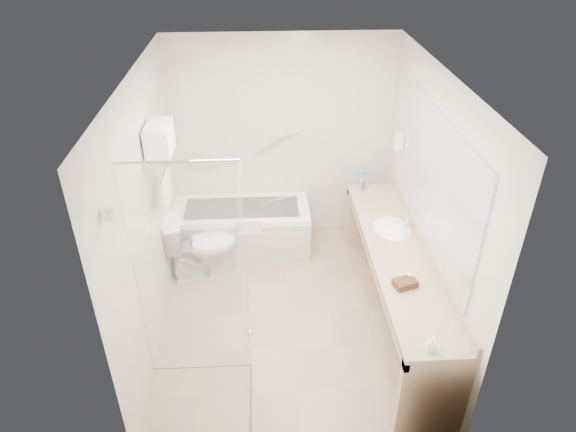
{
  "coord_description": "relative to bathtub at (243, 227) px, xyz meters",
  "views": [
    {
      "loc": [
        -0.24,
        -4.04,
        3.69
      ],
      "look_at": [
        0.0,
        0.3,
        1.0
      ],
      "focal_mm": 32.0,
      "sensor_mm": 36.0,
      "label": 1
    }
  ],
  "objects": [
    {
      "name": "sink",
      "position": [
        1.55,
        -0.99,
        0.54
      ],
      "size": [
        0.4,
        0.52,
        0.14
      ],
      "primitive_type": "ellipsoid",
      "color": "white",
      "rests_on": "vanity_counter"
    },
    {
      "name": "amenity_basket",
      "position": [
        1.45,
        -1.9,
        0.61
      ],
      "size": [
        0.22,
        0.18,
        0.06
      ],
      "primitive_type": "cube",
      "rotation": [
        0.0,
        0.0,
        0.3
      ],
      "color": "#452918",
      "rests_on": "vanity_counter"
    },
    {
      "name": "toilet",
      "position": [
        -0.45,
        -0.54,
        0.11
      ],
      "size": [
        0.87,
        0.59,
        0.78
      ],
      "primitive_type": "imported",
      "rotation": [
        0.0,
        0.0,
        1.76
      ],
      "color": "white",
      "rests_on": "floor"
    },
    {
      "name": "bathtub",
      "position": [
        0.0,
        0.0,
        0.0
      ],
      "size": [
        1.6,
        0.73,
        0.59
      ],
      "color": "white",
      "rests_on": "floor"
    },
    {
      "name": "ceiling",
      "position": [
        0.5,
        -1.24,
        2.22
      ],
      "size": [
        2.6,
        3.2,
        0.1
      ],
      "primitive_type": "cube",
      "color": "white",
      "rests_on": "wall_back"
    },
    {
      "name": "drinking_glass_near",
      "position": [
        1.4,
        -0.18,
        0.62
      ],
      "size": [
        0.08,
        0.08,
        0.09
      ],
      "primitive_type": "cylinder",
      "rotation": [
        0.0,
        0.0,
        0.1
      ],
      "color": "silver",
      "rests_on": "vanity_counter"
    },
    {
      "name": "water_bottle_mid",
      "position": [
        1.4,
        -0.14,
        0.67
      ],
      "size": [
        0.06,
        0.06,
        0.21
      ],
      "rotation": [
        0.0,
        0.0,
        0.03
      ],
      "color": "silver",
      "rests_on": "vanity_counter"
    },
    {
      "name": "faucet",
      "position": [
        1.7,
        -0.99,
        0.65
      ],
      "size": [
        0.03,
        0.03,
        0.14
      ],
      "primitive_type": "cylinder",
      "color": "silver",
      "rests_on": "vanity_counter"
    },
    {
      "name": "towel_shelf",
      "position": [
        -0.67,
        -0.89,
        1.48
      ],
      "size": [
        0.24,
        0.55,
        0.81
      ],
      "color": "silver",
      "rests_on": "wall_left"
    },
    {
      "name": "grab_bar_long",
      "position": [
        0.45,
        0.32,
        0.97
      ],
      "size": [
        0.53,
        0.03,
        0.33
      ],
      "primitive_type": "cylinder",
      "rotation": [
        0.0,
        1.05,
        0.0
      ],
      "color": "silver",
      "rests_on": "wall_back"
    },
    {
      "name": "floor",
      "position": [
        0.5,
        -1.24,
        -0.28
      ],
      "size": [
        3.2,
        3.2,
        0.0
      ],
      "primitive_type": "plane",
      "color": "#9E7D62",
      "rests_on": "ground"
    },
    {
      "name": "mirror",
      "position": [
        1.79,
        -1.39,
        1.27
      ],
      "size": [
        0.02,
        2.0,
        1.2
      ],
      "primitive_type": "cube",
      "color": "#AEB4BA",
      "rests_on": "wall_right"
    },
    {
      "name": "wall_back",
      "position": [
        0.5,
        0.36,
        0.97
      ],
      "size": [
        2.6,
        0.1,
        2.5
      ],
      "primitive_type": "cube",
      "color": "beige",
      "rests_on": "ground"
    },
    {
      "name": "hairdryer_unit",
      "position": [
        1.75,
        -0.19,
        1.17
      ],
      "size": [
        0.08,
        0.1,
        0.18
      ],
      "primitive_type": "cube",
      "color": "white",
      "rests_on": "wall_right"
    },
    {
      "name": "wall_left",
      "position": [
        -0.8,
        -1.24,
        0.97
      ],
      "size": [
        0.1,
        3.2,
        2.5
      ],
      "primitive_type": "cube",
      "color": "beige",
      "rests_on": "ground"
    },
    {
      "name": "water_bottle_left",
      "position": [
        1.4,
        -0.14,
        0.65
      ],
      "size": [
        0.05,
        0.05,
        0.18
      ],
      "rotation": [
        0.0,
        0.0,
        -0.41
      ],
      "color": "silver",
      "rests_on": "vanity_counter"
    },
    {
      "name": "wall_front",
      "position": [
        0.5,
        -2.84,
        0.97
      ],
      "size": [
        2.6,
        0.1,
        2.5
      ],
      "primitive_type": "cube",
      "color": "beige",
      "rests_on": "ground"
    },
    {
      "name": "soap_bottle_a",
      "position": [
        1.46,
        -2.64,
        0.61
      ],
      "size": [
        0.07,
        0.15,
        0.06
      ],
      "primitive_type": "imported",
      "rotation": [
        0.0,
        0.0,
        -0.08
      ],
      "color": "white",
      "rests_on": "vanity_counter"
    },
    {
      "name": "grab_bar_short",
      "position": [
        -0.45,
        0.32,
        0.67
      ],
      "size": [
        0.4,
        0.03,
        0.03
      ],
      "primitive_type": "cylinder",
      "rotation": [
        0.0,
        1.57,
        0.0
      ],
      "color": "silver",
      "rests_on": "wall_back"
    },
    {
      "name": "soap_bottle_b",
      "position": [
        1.52,
        -1.82,
        0.62
      ],
      "size": [
        0.1,
        0.12,
        0.08
      ],
      "primitive_type": "imported",
      "rotation": [
        0.0,
        0.0,
        0.11
      ],
      "color": "white",
      "rests_on": "vanity_counter"
    },
    {
      "name": "water_bottle_right",
      "position": [
        1.43,
        -0.14,
        0.67
      ],
      "size": [
        0.06,
        0.06,
        0.2
      ],
      "rotation": [
        0.0,
        0.0,
        -0.43
      ],
      "color": "silver",
      "rests_on": "vanity_counter"
    },
    {
      "name": "wall_right",
      "position": [
        1.8,
        -1.24,
        0.97
      ],
      "size": [
        0.1,
        3.2,
        2.5
      ],
      "primitive_type": "cube",
      "color": "beige",
      "rests_on": "ground"
    },
    {
      "name": "drinking_glass_far",
      "position": [
        1.33,
        -1.19,
        0.62
      ],
      "size": [
        0.09,
        0.09,
        0.09
      ],
      "primitive_type": "cylinder",
      "rotation": [
        0.0,
        0.0,
        -0.4
      ],
      "color": "silver",
      "rests_on": "vanity_counter"
    },
    {
      "name": "vanity_counter",
      "position": [
        1.52,
        -1.39,
        0.36
      ],
      "size": [
        0.55,
        2.7,
        0.95
      ],
      "color": "tan",
      "rests_on": "floor"
    },
    {
      "name": "shower_enclosure",
      "position": [
        -0.13,
        -2.16,
        0.79
      ],
      "size": [
        0.96,
        0.91,
        2.11
      ],
      "color": "silver",
      "rests_on": "floor"
    }
  ]
}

